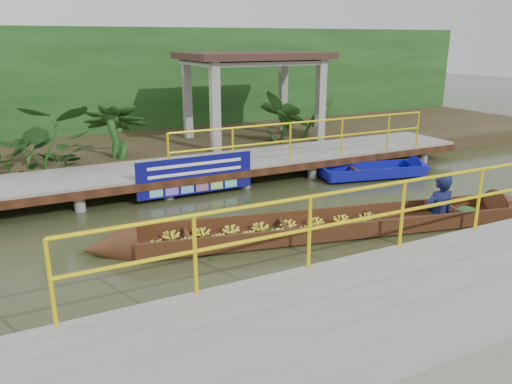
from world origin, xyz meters
name	(u,v)px	position (x,y,z in m)	size (l,w,h in m)	color
ground	(259,229)	(0.00, 0.00, 0.00)	(80.00, 80.00, 0.00)	#293018
land_strip	(154,147)	(0.00, 7.50, 0.23)	(30.00, 8.00, 0.45)	#2F2717
far_dock	(198,167)	(0.02, 3.43, 0.48)	(16.00, 2.06, 1.66)	gray
near_dock	(468,298)	(1.00, -4.20, 0.30)	(18.00, 2.40, 1.73)	gray
pavilion	(253,65)	(3.00, 6.30, 2.82)	(4.40, 3.00, 3.00)	gray
foliage_backdrop	(132,86)	(0.00, 10.00, 2.00)	(30.00, 0.80, 4.00)	#153E14
vendor_boat	(354,216)	(1.62, -0.91, 0.31)	(9.23, 2.80, 2.32)	#3B1F10
moored_blue_boat	(397,171)	(5.23, 1.87, 0.14)	(3.35, 1.48, 0.77)	#0C0F87
blue_banner	(196,175)	(-0.39, 2.48, 0.56)	(2.83, 0.04, 0.88)	#0C0C61
tropical_plants	(110,127)	(-1.75, 5.30, 1.35)	(14.44, 1.44, 1.81)	#153E14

